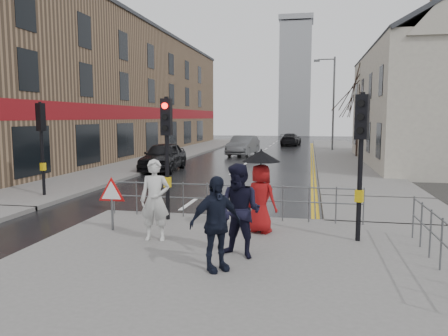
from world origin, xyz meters
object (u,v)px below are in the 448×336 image
at_px(pedestrian_d, 215,224).
at_px(car_mid, 243,145).
at_px(pedestrian_b, 240,211).
at_px(car_parked, 163,157).
at_px(pedestrian_a, 155,200).
at_px(pedestrian_with_umbrella, 261,188).

xyz_separation_m(pedestrian_d, car_mid, (-3.48, 26.27, -0.25)).
height_order(pedestrian_b, car_mid, pedestrian_b).
bearing_deg(car_mid, car_parked, -99.03).
bearing_deg(car_parked, pedestrian_a, -74.71).
height_order(pedestrian_a, pedestrian_b, pedestrian_b).
xyz_separation_m(pedestrian_b, pedestrian_with_umbrella, (0.20, 2.01, 0.16)).
distance_m(pedestrian_a, car_mid, 24.62).
relative_size(pedestrian_a, car_mid, 0.40).
bearing_deg(pedestrian_with_umbrella, pedestrian_d, -100.28).
height_order(pedestrian_a, car_parked, pedestrian_a).
height_order(car_parked, car_mid, car_parked).
xyz_separation_m(pedestrian_a, car_parked, (-4.58, 13.85, -0.29)).
xyz_separation_m(pedestrian_with_umbrella, car_parked, (-6.90, 12.69, -0.46)).
distance_m(pedestrian_b, pedestrian_d, 0.92).
bearing_deg(car_parked, car_mid, 71.82).
distance_m(pedestrian_a, car_parked, 14.59).
distance_m(pedestrian_a, pedestrian_b, 2.28).
xyz_separation_m(car_parked, car_mid, (2.90, 10.72, -0.02)).
distance_m(pedestrian_b, car_mid, 25.70).
bearing_deg(pedestrian_a, car_mid, 86.91).
relative_size(pedestrian_d, car_parked, 0.38).
relative_size(pedestrian_with_umbrella, pedestrian_d, 1.15).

